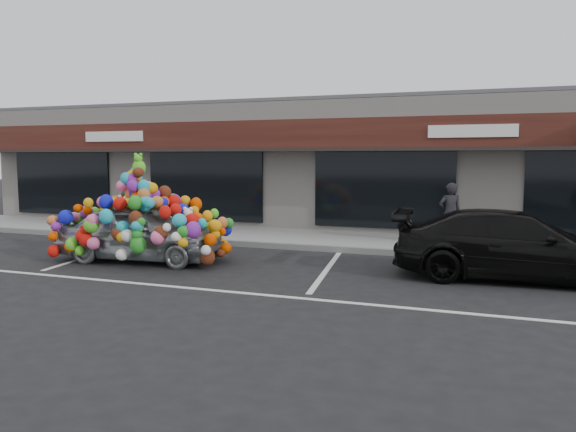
% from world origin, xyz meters
% --- Properties ---
extents(ground, '(90.00, 90.00, 0.00)m').
position_xyz_m(ground, '(0.00, 0.00, 0.00)').
color(ground, black).
rests_on(ground, ground).
extents(shop_building, '(24.00, 7.20, 4.31)m').
position_xyz_m(shop_building, '(0.00, 8.44, 2.16)').
color(shop_building, silver).
rests_on(shop_building, ground).
extents(sidewalk, '(26.00, 3.00, 0.15)m').
position_xyz_m(sidewalk, '(0.00, 4.00, 0.07)').
color(sidewalk, gray).
rests_on(sidewalk, ground).
extents(kerb, '(26.00, 0.18, 0.16)m').
position_xyz_m(kerb, '(0.00, 2.50, 0.07)').
color(kerb, slate).
rests_on(kerb, ground).
extents(parking_stripe_left, '(0.73, 4.37, 0.01)m').
position_xyz_m(parking_stripe_left, '(-3.20, 0.20, 0.00)').
color(parking_stripe_left, silver).
rests_on(parking_stripe_left, ground).
extents(parking_stripe_mid, '(0.73, 4.37, 0.01)m').
position_xyz_m(parking_stripe_mid, '(2.80, 0.20, 0.00)').
color(parking_stripe_mid, silver).
rests_on(parking_stripe_mid, ground).
extents(lane_line, '(14.00, 0.12, 0.01)m').
position_xyz_m(lane_line, '(2.00, -2.30, 0.00)').
color(lane_line, silver).
rests_on(lane_line, ground).
extents(toy_car, '(2.85, 4.31, 2.43)m').
position_xyz_m(toy_car, '(-1.58, -0.25, 0.82)').
color(toy_car, '#90979A').
rests_on(toy_car, ground).
extents(black_sedan, '(2.19, 4.84, 1.38)m').
position_xyz_m(black_sedan, '(6.56, 0.61, 0.69)').
color(black_sedan, black).
rests_on(black_sedan, ground).
extents(pedestrian_a, '(0.69, 0.58, 1.62)m').
position_xyz_m(pedestrian_a, '(5.07, 3.89, 0.96)').
color(pedestrian_a, black).
rests_on(pedestrian_a, sidewalk).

